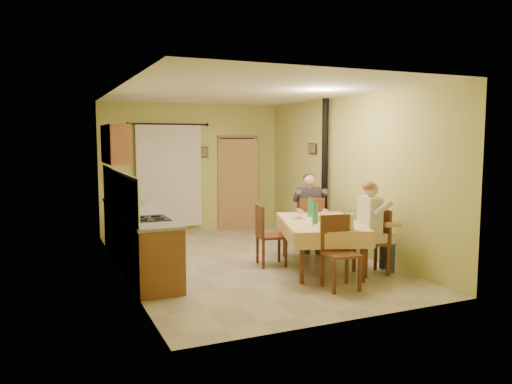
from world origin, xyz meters
name	(u,v)px	position (x,y,z in m)	size (l,w,h in m)	color
floor	(245,261)	(0.00, 0.00, 0.00)	(4.00, 6.00, 0.01)	tan
room_shell	(244,153)	(0.00, 0.00, 1.82)	(4.04, 6.04, 2.82)	#C1C063
kitchen_run	(137,237)	(-1.71, 0.40, 0.48)	(0.64, 3.64, 1.56)	brown
upper_cabinets	(115,144)	(-1.82, 1.70, 1.95)	(0.35, 1.40, 0.70)	brown
curtain	(169,175)	(-0.55, 2.90, 1.26)	(1.70, 0.07, 2.22)	black
doorway	(238,183)	(1.04, 2.91, 1.05)	(0.96, 0.33, 2.15)	black
dining_table	(320,245)	(0.93, -0.88, 0.38)	(1.70, 2.19, 0.76)	#E7B67A
tableware	(323,218)	(0.90, -0.99, 0.83)	(0.68, 1.68, 0.33)	white
chair_far	(309,236)	(1.32, 0.15, 0.29)	(0.55, 0.55, 1.01)	#582E18
chair_near	(340,268)	(0.62, -1.93, 0.29)	(0.48, 0.48, 1.00)	#582E18
chair_right	(372,255)	(1.48, -1.49, 0.29)	(0.48, 0.48, 0.99)	#582E18
chair_left	(270,248)	(0.28, -0.41, 0.29)	(0.50, 0.50, 0.99)	#582E18
man_far	(309,204)	(1.32, 0.16, 0.88)	(0.64, 0.56, 1.39)	#38333D
man_right	(372,217)	(1.46, -1.49, 0.88)	(0.51, 0.61, 1.39)	beige
stove_flue	(324,192)	(1.90, 0.60, 1.02)	(0.24, 0.24, 2.80)	black
picture_back	(204,152)	(0.25, 2.97, 1.75)	(0.19, 0.03, 0.23)	black
picture_right	(312,148)	(1.97, 1.20, 1.85)	(0.03, 0.31, 0.21)	brown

